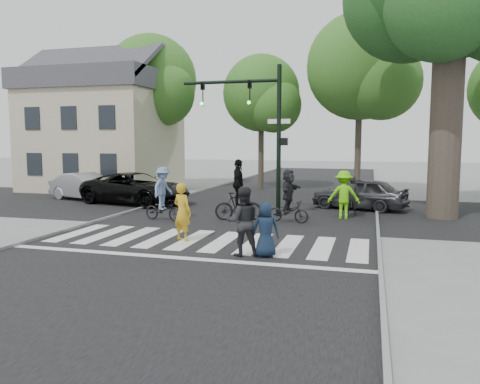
{
  "coord_description": "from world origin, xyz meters",
  "views": [
    {
      "loc": [
        4.78,
        -12.18,
        3.02
      ],
      "look_at": [
        0.5,
        3.0,
        1.3
      ],
      "focal_mm": 35.0,
      "sensor_mm": 36.0,
      "label": 1
    }
  ],
  "objects_px": {
    "cyclist_left": "(163,197)",
    "car_grey": "(359,194)",
    "pedestrian_woman": "(182,212)",
    "pedestrian_child": "(266,230)",
    "car_silver": "(86,187)",
    "car_suv": "(136,188)",
    "pedestrian_adult": "(243,221)",
    "cyclist_mid": "(238,195)",
    "cyclist_right": "(288,199)",
    "traffic_signal": "(258,119)"
  },
  "relations": [
    {
      "from": "pedestrian_woman",
      "to": "cyclist_right",
      "type": "distance_m",
      "value": 4.8
    },
    {
      "from": "cyclist_right",
      "to": "cyclist_mid",
      "type": "bearing_deg",
      "value": -178.8
    },
    {
      "from": "cyclist_mid",
      "to": "car_suv",
      "type": "xyz_separation_m",
      "value": [
        -6.03,
        3.15,
        -0.21
      ]
    },
    {
      "from": "pedestrian_woman",
      "to": "pedestrian_adult",
      "type": "distance_m",
      "value": 2.61
    },
    {
      "from": "car_suv",
      "to": "car_silver",
      "type": "xyz_separation_m",
      "value": [
        -3.22,
        0.68,
        -0.06
      ]
    },
    {
      "from": "cyclist_mid",
      "to": "car_silver",
      "type": "xyz_separation_m",
      "value": [
        -9.25,
        3.83,
        -0.26
      ]
    },
    {
      "from": "car_silver",
      "to": "traffic_signal",
      "type": "bearing_deg",
      "value": -87.67
    },
    {
      "from": "pedestrian_adult",
      "to": "car_grey",
      "type": "relative_size",
      "value": 0.45
    },
    {
      "from": "pedestrian_child",
      "to": "car_grey",
      "type": "relative_size",
      "value": 0.35
    },
    {
      "from": "cyclist_left",
      "to": "car_grey",
      "type": "bearing_deg",
      "value": 35.47
    },
    {
      "from": "pedestrian_woman",
      "to": "car_silver",
      "type": "height_order",
      "value": "pedestrian_woman"
    },
    {
      "from": "pedestrian_adult",
      "to": "cyclist_left",
      "type": "distance_m",
      "value": 6.28
    },
    {
      "from": "pedestrian_adult",
      "to": "cyclist_mid",
      "type": "relative_size",
      "value": 0.79
    },
    {
      "from": "pedestrian_adult",
      "to": "cyclist_mid",
      "type": "height_order",
      "value": "cyclist_mid"
    },
    {
      "from": "pedestrian_child",
      "to": "pedestrian_woman",
      "type": "bearing_deg",
      "value": -39.93
    },
    {
      "from": "cyclist_left",
      "to": "pedestrian_child",
      "type": "bearing_deg",
      "value": -41.9
    },
    {
      "from": "pedestrian_adult",
      "to": "cyclist_right",
      "type": "bearing_deg",
      "value": -111.99
    },
    {
      "from": "traffic_signal",
      "to": "cyclist_left",
      "type": "relative_size",
      "value": 2.92
    },
    {
      "from": "cyclist_left",
      "to": "pedestrian_adult",
      "type": "bearing_deg",
      "value": -45.77
    },
    {
      "from": "traffic_signal",
      "to": "cyclist_right",
      "type": "bearing_deg",
      "value": -41.44
    },
    {
      "from": "cyclist_right",
      "to": "car_suv",
      "type": "xyz_separation_m",
      "value": [
        -7.96,
        3.11,
        -0.13
      ]
    },
    {
      "from": "pedestrian_child",
      "to": "pedestrian_adult",
      "type": "bearing_deg",
      "value": -13.53
    },
    {
      "from": "car_suv",
      "to": "car_silver",
      "type": "height_order",
      "value": "car_suv"
    },
    {
      "from": "car_silver",
      "to": "pedestrian_woman",
      "type": "bearing_deg",
      "value": -115.65
    },
    {
      "from": "cyclist_mid",
      "to": "car_grey",
      "type": "height_order",
      "value": "cyclist_mid"
    },
    {
      "from": "pedestrian_woman",
      "to": "car_grey",
      "type": "bearing_deg",
      "value": -99.92
    },
    {
      "from": "traffic_signal",
      "to": "cyclist_right",
      "type": "xyz_separation_m",
      "value": [
        1.49,
        -1.31,
        -3.02
      ]
    },
    {
      "from": "pedestrian_child",
      "to": "car_suv",
      "type": "height_order",
      "value": "car_suv"
    },
    {
      "from": "pedestrian_woman",
      "to": "pedestrian_adult",
      "type": "height_order",
      "value": "pedestrian_adult"
    },
    {
      "from": "pedestrian_child",
      "to": "car_grey",
      "type": "distance_m",
      "value": 9.79
    },
    {
      "from": "car_suv",
      "to": "cyclist_mid",
      "type": "bearing_deg",
      "value": -105.52
    },
    {
      "from": "traffic_signal",
      "to": "car_silver",
      "type": "xyz_separation_m",
      "value": [
        -9.69,
        2.48,
        -3.2
      ]
    },
    {
      "from": "traffic_signal",
      "to": "car_suv",
      "type": "height_order",
      "value": "traffic_signal"
    },
    {
      "from": "pedestrian_adult",
      "to": "car_suv",
      "type": "relative_size",
      "value": 0.34
    },
    {
      "from": "pedestrian_adult",
      "to": "car_grey",
      "type": "xyz_separation_m",
      "value": [
        2.74,
        9.58,
        -0.22
      ]
    },
    {
      "from": "car_grey",
      "to": "cyclist_left",
      "type": "bearing_deg",
      "value": -39.17
    },
    {
      "from": "traffic_signal",
      "to": "pedestrian_woman",
      "type": "bearing_deg",
      "value": -101.05
    },
    {
      "from": "cyclist_mid",
      "to": "cyclist_right",
      "type": "xyz_separation_m",
      "value": [
        1.93,
        0.04,
        -0.08
      ]
    },
    {
      "from": "traffic_signal",
      "to": "pedestrian_child",
      "type": "relative_size",
      "value": 4.12
    },
    {
      "from": "pedestrian_woman",
      "to": "cyclist_left",
      "type": "bearing_deg",
      "value": -35.2
    },
    {
      "from": "cyclist_left",
      "to": "car_grey",
      "type": "relative_size",
      "value": 0.5
    },
    {
      "from": "car_silver",
      "to": "pedestrian_child",
      "type": "bearing_deg",
      "value": -111.81
    },
    {
      "from": "pedestrian_child",
      "to": "cyclist_left",
      "type": "relative_size",
      "value": 0.71
    },
    {
      "from": "pedestrian_woman",
      "to": "pedestrian_child",
      "type": "relative_size",
      "value": 1.22
    },
    {
      "from": "pedestrian_woman",
      "to": "car_suv",
      "type": "xyz_separation_m",
      "value": [
        -5.42,
        7.19,
        -0.13
      ]
    },
    {
      "from": "pedestrian_adult",
      "to": "car_silver",
      "type": "distance_m",
      "value": 14.25
    },
    {
      "from": "pedestrian_child",
      "to": "cyclist_mid",
      "type": "distance_m",
      "value": 5.78
    },
    {
      "from": "pedestrian_adult",
      "to": "traffic_signal",
      "type": "bearing_deg",
      "value": -98.79
    },
    {
      "from": "pedestrian_adult",
      "to": "cyclist_right",
      "type": "relative_size",
      "value": 0.93
    },
    {
      "from": "pedestrian_woman",
      "to": "cyclist_mid",
      "type": "xyz_separation_m",
      "value": [
        0.61,
        4.04,
        0.07
      ]
    }
  ]
}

